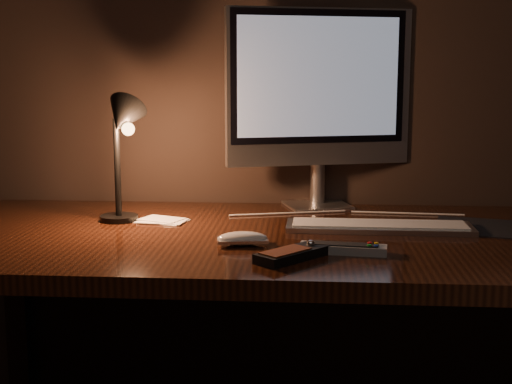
# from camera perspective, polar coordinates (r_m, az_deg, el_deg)

# --- Properties ---
(desk) EXTENTS (1.60, 0.75, 0.75)m
(desk) POSITION_cam_1_polar(r_m,az_deg,el_deg) (1.74, 1.41, -6.93)
(desk) COLOR black
(desk) RESTS_ON ground
(monitor) EXTENTS (0.49, 0.19, 0.53)m
(monitor) POSITION_cam_1_polar(r_m,az_deg,el_deg) (1.92, 5.06, 8.03)
(monitor) COLOR silver
(monitor) RESTS_ON desk
(keyboard) EXTENTS (0.44, 0.13, 0.02)m
(keyboard) POSITION_cam_1_polar(r_m,az_deg,el_deg) (1.70, 9.81, -2.71)
(keyboard) COLOR silver
(keyboard) RESTS_ON desk
(mousepad) EXTENTS (0.30, 0.26, 0.00)m
(mousepad) POSITION_cam_1_polar(r_m,az_deg,el_deg) (1.77, 18.31, -2.74)
(mousepad) COLOR black
(mousepad) RESTS_ON desk
(mouse) EXTENTS (0.11, 0.07, 0.02)m
(mouse) POSITION_cam_1_polar(r_m,az_deg,el_deg) (1.52, -1.09, -3.89)
(mouse) COLOR white
(mouse) RESTS_ON desk
(media_remote) EXTENTS (0.15, 0.16, 0.03)m
(media_remote) POSITION_cam_1_polar(r_m,az_deg,el_deg) (1.41, 2.89, -4.97)
(media_remote) COLOR black
(media_remote) RESTS_ON desk
(tv_remote) EXTENTS (0.18, 0.07, 0.02)m
(tv_remote) POSITION_cam_1_polar(r_m,az_deg,el_deg) (1.47, 6.97, -4.50)
(tv_remote) COLOR gray
(tv_remote) RESTS_ON desk
(papers) EXTENTS (0.14, 0.11, 0.01)m
(papers) POSITION_cam_1_polar(r_m,az_deg,el_deg) (1.78, -7.54, -2.26)
(papers) COLOR white
(papers) RESTS_ON desk
(desk_lamp) EXTENTS (0.15, 0.16, 0.32)m
(desk_lamp) POSITION_cam_1_polar(r_m,az_deg,el_deg) (1.74, -10.68, 4.47)
(desk_lamp) COLOR black
(desk_lamp) RESTS_ON desk
(cable) EXTENTS (0.60, 0.04, 0.01)m
(cable) POSITION_cam_1_polar(r_m,az_deg,el_deg) (1.85, 7.35, -1.77)
(cable) COLOR white
(cable) RESTS_ON desk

